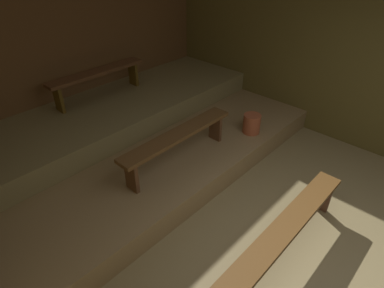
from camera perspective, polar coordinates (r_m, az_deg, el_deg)
name	(u,v)px	position (r m, az deg, el deg)	size (l,w,h in m)	color
ground	(176,183)	(4.51, -2.86, -6.85)	(5.92, 5.26, 0.08)	olive
wall_back	(71,47)	(5.52, -20.73, 15.83)	(5.92, 0.06, 2.78)	brown
wall_right	(286,40)	(5.74, 16.32, 17.24)	(0.06, 5.26, 2.78)	brown
platform_lower	(138,148)	(4.89, -9.60, -0.79)	(5.12, 2.85, 0.32)	olive
platform_middle	(108,115)	(5.21, -14.61, 4.97)	(5.12, 1.49, 0.32)	olive
bench_floor_center	(282,233)	(3.43, 15.77, -15.03)	(2.23, 0.25, 0.44)	brown
bench_lower_center	(178,139)	(4.09, -2.52, 0.96)	(1.76, 0.25, 0.44)	brown
bench_middle_center	(97,76)	(5.34, -16.45, 11.49)	(1.62, 0.25, 0.44)	brown
pail_lower	(252,124)	(4.92, 10.55, 3.57)	(0.26, 0.26, 0.29)	#9E4C2D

